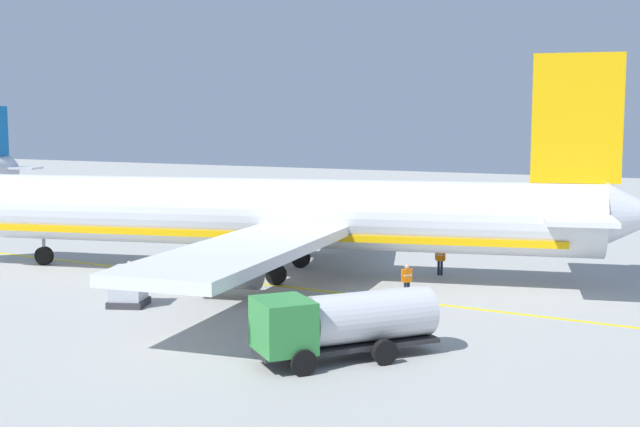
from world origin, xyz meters
TOP-DOWN VIEW (x-y plane):
  - airliner_foreground at (23.83, 20.78)m, footprint 34.14×40.86m
  - service_truck_baggage at (11.48, 9.83)m, footprint 6.49×5.59m
  - cargo_container_near at (14.12, 22.41)m, footprint 2.15×2.15m
  - crew_marshaller at (28.40, 12.66)m, footprint 0.26×0.63m
  - crew_loader_left at (16.23, 24.34)m, footprint 0.40×0.58m
  - crew_loader_right at (21.77, 11.81)m, footprint 0.55×0.43m
  - apron_guide_line at (21.43, 16.33)m, footprint 0.30×60.00m

SIDE VIEW (x-z plane):
  - apron_guide_line at x=21.43m, z-range 0.00..0.01m
  - cargo_container_near at x=14.12m, z-range -0.05..1.91m
  - crew_marshaller at x=28.40m, z-range 0.14..1.78m
  - crew_loader_left at x=16.23m, z-range 0.14..1.78m
  - crew_loader_right at x=21.77m, z-range 0.15..1.85m
  - service_truck_baggage at x=11.48m, z-range 0.20..2.60m
  - airliner_foreground at x=23.83m, z-range -2.56..9.34m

